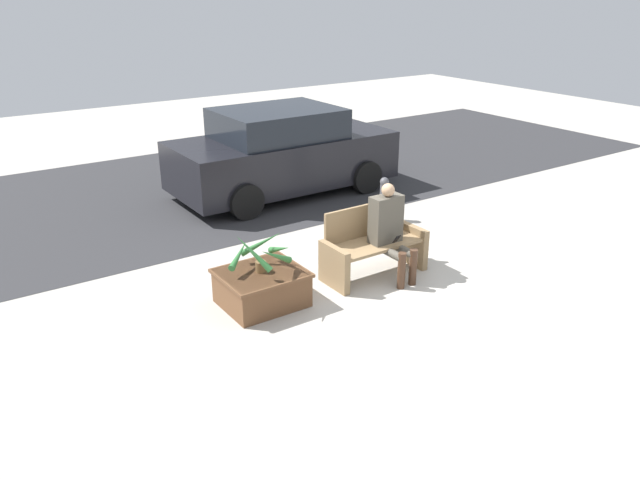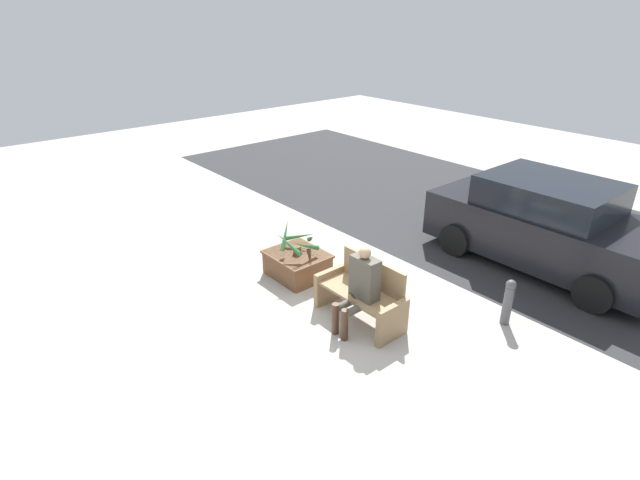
{
  "view_description": "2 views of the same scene",
  "coord_description": "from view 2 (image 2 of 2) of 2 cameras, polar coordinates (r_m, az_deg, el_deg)",
  "views": [
    {
      "loc": [
        -4.92,
        -5.52,
        3.63
      ],
      "look_at": [
        -0.88,
        0.41,
        0.69
      ],
      "focal_mm": 35.0,
      "sensor_mm": 36.0,
      "label": 1
    },
    {
      "loc": [
        4.41,
        -4.14,
        4.28
      ],
      "look_at": [
        -1.08,
        0.49,
        0.91
      ],
      "focal_mm": 28.0,
      "sensor_mm": 36.0,
      "label": 2
    }
  ],
  "objects": [
    {
      "name": "ground_plane",
      "position": [
        7.4,
        2.52,
        -10.14
      ],
      "size": [
        30.0,
        30.0,
        0.0
      ],
      "primitive_type": "plane",
      "color": "#ADA89E"
    },
    {
      "name": "road_surface",
      "position": [
        11.29,
        22.94,
        0.83
      ],
      "size": [
        20.0,
        6.0,
        0.01
      ],
      "primitive_type": "cube",
      "color": "#2D2D30",
      "rests_on": "ground_plane"
    },
    {
      "name": "bench",
      "position": [
        7.45,
        4.83,
        -6.23
      ],
      "size": [
        1.42,
        0.59,
        0.92
      ],
      "color": "#8C704C",
      "rests_on": "ground_plane"
    },
    {
      "name": "person_seated",
      "position": [
        7.1,
        4.61,
        -5.19
      ],
      "size": [
        0.43,
        0.62,
        1.28
      ],
      "color": "#4C473D",
      "rests_on": "ground_plane"
    },
    {
      "name": "planter_box",
      "position": [
        8.65,
        -2.6,
        -2.7
      ],
      "size": [
        1.0,
        0.86,
        0.44
      ],
      "color": "brown",
      "rests_on": "ground_plane"
    },
    {
      "name": "potted_plant",
      "position": [
        8.44,
        -2.55,
        -0.1
      ],
      "size": [
        0.79,
        0.77,
        0.55
      ],
      "color": "brown",
      "rests_on": "planter_box"
    },
    {
      "name": "parked_car",
      "position": [
        9.69,
        24.58,
        1.58
      ],
      "size": [
        4.08,
        1.98,
        1.58
      ],
      "color": "black",
      "rests_on": "ground_plane"
    },
    {
      "name": "bollard_post",
      "position": [
        7.81,
        20.71,
        -6.52
      ],
      "size": [
        0.15,
        0.15,
        0.73
      ],
      "color": "#4C4C51",
      "rests_on": "ground_plane"
    }
  ]
}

